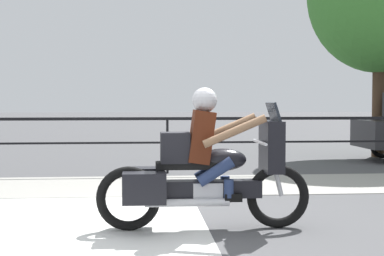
{
  "coord_description": "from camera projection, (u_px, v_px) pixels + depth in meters",
  "views": [
    {
      "loc": [
        -0.5,
        -6.79,
        1.51
      ],
      "look_at": [
        0.15,
        0.94,
        1.12
      ],
      "focal_mm": 55.0,
      "sensor_mm": 36.0,
      "label": 1
    }
  ],
  "objects": [
    {
      "name": "motorcycle",
      "position": [
        203.0,
        168.0,
        6.76
      ],
      "size": [
        2.48,
        0.76,
        1.64
      ],
      "rotation": [
        0.0,
        0.0,
        -0.04
      ],
      "color": "black",
      "rests_on": "ground"
    },
    {
      "name": "ground_plane",
      "position": [
        186.0,
        228.0,
        6.87
      ],
      "size": [
        120.0,
        120.0,
        0.0
      ],
      "primitive_type": "plane",
      "color": "#4C4C4F"
    },
    {
      "name": "crosswalk_band",
      "position": [
        81.0,
        233.0,
        6.57
      ],
      "size": [
        2.9,
        6.0,
        0.01
      ],
      "primitive_type": "cube",
      "color": "silver",
      "rests_on": "ground"
    },
    {
      "name": "fence_railing",
      "position": [
        167.0,
        129.0,
        11.85
      ],
      "size": [
        36.0,
        0.05,
        1.14
      ],
      "color": "black",
      "rests_on": "ground"
    },
    {
      "name": "sidewalk_band",
      "position": [
        172.0,
        185.0,
        10.25
      ],
      "size": [
        44.0,
        2.4,
        0.01
      ],
      "primitive_type": "cube",
      "color": "#99968E",
      "rests_on": "ground"
    }
  ]
}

